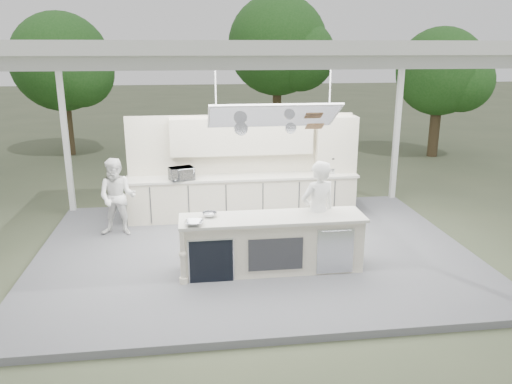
{
  "coord_description": "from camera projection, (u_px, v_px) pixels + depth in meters",
  "views": [
    {
      "loc": [
        -1.1,
        -8.66,
        3.79
      ],
      "look_at": [
        0.09,
        0.4,
        1.12
      ],
      "focal_mm": 35.0,
      "sensor_mm": 36.0,
      "label": 1
    }
  ],
  "objects": [
    {
      "name": "demo_island",
      "position": [
        271.0,
        243.0,
        8.43
      ],
      "size": [
        3.1,
        0.79,
        0.95
      ],
      "color": "beige",
      "rests_on": "stage_deck"
    },
    {
      "name": "bowl_large",
      "position": [
        194.0,
        223.0,
        7.9
      ],
      "size": [
        0.33,
        0.33,
        0.07
      ],
      "primitive_type": "imported",
      "rotation": [
        0.0,
        0.0,
        -0.12
      ],
      "color": "#B7B9BE",
      "rests_on": "demo_island"
    },
    {
      "name": "sous_chef",
      "position": [
        117.0,
        197.0,
        9.93
      ],
      "size": [
        0.85,
        0.71,
        1.58
      ],
      "primitive_type": "imported",
      "rotation": [
        0.0,
        0.0,
        -0.15
      ],
      "color": "white",
      "rests_on": "stage_deck"
    },
    {
      "name": "head_chef",
      "position": [
        318.0,
        212.0,
        8.62
      ],
      "size": [
        0.78,
        0.63,
        1.84
      ],
      "primitive_type": "imported",
      "rotation": [
        0.0,
        0.0,
        3.47
      ],
      "color": "white",
      "rests_on": "stage_deck"
    },
    {
      "name": "back_wall_unit",
      "position": [
        262.0,
        151.0,
        11.07
      ],
      "size": [
        5.05,
        0.48,
        2.25
      ],
      "color": "beige",
      "rests_on": "stage_deck"
    },
    {
      "name": "tree_cluster",
      "position": [
        215.0,
        61.0,
        17.8
      ],
      "size": [
        19.55,
        9.4,
        5.85
      ],
      "color": "#433321",
      "rests_on": "ground"
    },
    {
      "name": "stage_deck",
      "position": [
        254.0,
        252.0,
        9.43
      ],
      "size": [
        8.0,
        6.0,
        0.12
      ],
      "primitive_type": "cube",
      "color": "#5A5A5E",
      "rests_on": "ground"
    },
    {
      "name": "toaster_oven",
      "position": [
        181.0,
        174.0,
        10.56
      ],
      "size": [
        0.58,
        0.48,
        0.28
      ],
      "primitive_type": "imported",
      "rotation": [
        0.0,
        0.0,
        0.34
      ],
      "color": "#B0B3B7",
      "rests_on": "back_counter"
    },
    {
      "name": "back_counter",
      "position": [
        243.0,
        196.0,
        11.08
      ],
      "size": [
        5.08,
        0.72,
        0.95
      ],
      "color": "beige",
      "rests_on": "stage_deck"
    },
    {
      "name": "tent",
      "position": [
        254.0,
        52.0,
        8.39
      ],
      "size": [
        8.2,
        6.2,
        3.86
      ],
      "color": "white",
      "rests_on": "ground"
    },
    {
      "name": "bowl_small",
      "position": [
        210.0,
        214.0,
        8.3
      ],
      "size": [
        0.26,
        0.26,
        0.08
      ],
      "primitive_type": "imported",
      "rotation": [
        0.0,
        0.0,
        -0.09
      ],
      "color": "#B4B7BC",
      "rests_on": "demo_island"
    },
    {
      "name": "ground",
      "position": [
        254.0,
        255.0,
        9.44
      ],
      "size": [
        90.0,
        90.0,
        0.0
      ],
      "primitive_type": "plane",
      "color": "#4C5238",
      "rests_on": "ground"
    }
  ]
}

